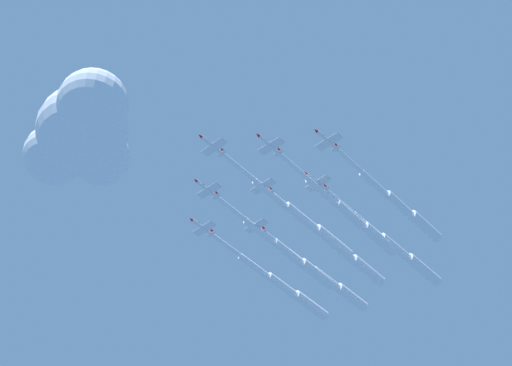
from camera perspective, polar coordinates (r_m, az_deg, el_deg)
The scene contains 9 objects.
jet_lead at distance 252.00m, azimuth 3.45°, elevation -2.61°, with size 8.47×66.85×3.91m.
jet_port_inner at distance 250.35m, azimuth 6.87°, elevation -2.41°, with size 9.08×63.77×4.05m.
jet_starboard_inner at distance 262.10m, azimuth 2.45°, elevation -5.08°, with size 8.83×63.45×3.99m.
jet_port_mid at distance 262.48m, azimuth 6.11°, elevation -4.79°, with size 8.70×63.65×4.01m.
jet_starboard_mid at distance 249.80m, azimuth 10.22°, elevation -1.63°, with size 8.43×58.45×4.02m.
jet_port_outer at distance 274.26m, azimuth 2.03°, elevation -7.39°, with size 8.45×63.97×3.93m.
jet_starboard_outer at distance 263.90m, azimuth 10.00°, elevation -4.66°, with size 8.44×65.56×3.93m.
jet_trail_port at distance 272.13m, azimuth 5.11°, elevation -6.87°, with size 8.41×59.19×4.01m.
cloud_puff at distance 234.14m, azimuth -12.26°, elevation 3.60°, with size 43.32×31.82×26.38m.
Camera 1 is at (-109.58, 104.21, -27.53)m, focal length 56.49 mm.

